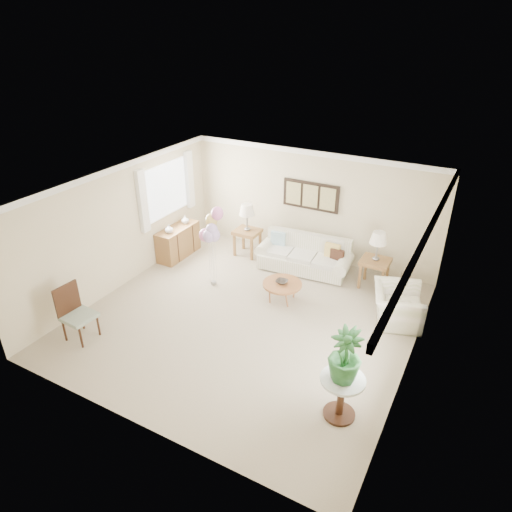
# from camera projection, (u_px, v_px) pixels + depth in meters

# --- Properties ---
(ground_plane) EXTENTS (6.00, 6.00, 0.00)m
(ground_plane) POSITION_uv_depth(u_px,v_px,m) (247.00, 318.00, 8.81)
(ground_plane) COLOR tan
(room_shell) EXTENTS (6.04, 6.04, 2.60)m
(room_shell) POSITION_uv_depth(u_px,v_px,m) (244.00, 239.00, 8.18)
(room_shell) COLOR beige
(room_shell) RESTS_ON ground
(wall_art_triptych) EXTENTS (1.35, 0.06, 0.65)m
(wall_art_triptych) POSITION_uv_depth(u_px,v_px,m) (311.00, 196.00, 10.40)
(wall_art_triptych) COLOR black
(wall_art_triptych) RESTS_ON ground
(sofa) EXTENTS (2.24, 0.97, 0.80)m
(sofa) POSITION_uv_depth(u_px,v_px,m) (305.00, 257.00, 10.39)
(sofa) COLOR silver
(sofa) RESTS_ON ground
(end_table_left) EXTENTS (0.59, 0.54, 0.65)m
(end_table_left) POSITION_uv_depth(u_px,v_px,m) (247.00, 234.00, 10.96)
(end_table_left) COLOR brown
(end_table_left) RESTS_ON ground
(end_table_right) EXTENTS (0.59, 0.54, 0.65)m
(end_table_right) POSITION_uv_depth(u_px,v_px,m) (375.00, 264.00, 9.61)
(end_table_right) COLOR brown
(end_table_right) RESTS_ON ground
(lamp_left) EXTENTS (0.37, 0.37, 0.66)m
(lamp_left) POSITION_uv_depth(u_px,v_px,m) (247.00, 211.00, 10.67)
(lamp_left) COLOR gray
(lamp_left) RESTS_ON end_table_left
(lamp_right) EXTENTS (0.36, 0.36, 0.64)m
(lamp_right) POSITION_uv_depth(u_px,v_px,m) (379.00, 239.00, 9.34)
(lamp_right) COLOR gray
(lamp_right) RESTS_ON end_table_right
(coffee_table) EXTENTS (0.80, 0.80, 0.40)m
(coffee_table) POSITION_uv_depth(u_px,v_px,m) (282.00, 285.00, 9.21)
(coffee_table) COLOR brown
(coffee_table) RESTS_ON ground
(decor_bowl) EXTENTS (0.25, 0.25, 0.06)m
(decor_bowl) POSITION_uv_depth(u_px,v_px,m) (282.00, 282.00, 9.19)
(decor_bowl) COLOR #2F2924
(decor_bowl) RESTS_ON coffee_table
(armchair) EXTENTS (1.15, 1.24, 0.66)m
(armchair) POSITION_uv_depth(u_px,v_px,m) (397.00, 305.00, 8.61)
(armchair) COLOR silver
(armchair) RESTS_ON ground
(side_table) EXTENTS (0.64, 0.64, 0.70)m
(side_table) POSITION_uv_depth(u_px,v_px,m) (342.00, 388.00, 6.43)
(side_table) COLOR silver
(side_table) RESTS_ON ground
(potted_plant) EXTENTS (0.60, 0.60, 0.83)m
(potted_plant) POSITION_uv_depth(u_px,v_px,m) (345.00, 355.00, 6.15)
(potted_plant) COLOR #1E5023
(potted_plant) RESTS_ON side_table
(accent_chair) EXTENTS (0.54, 0.54, 1.04)m
(accent_chair) POSITION_uv_depth(u_px,v_px,m) (75.00, 312.00, 8.06)
(accent_chair) COLOR gray
(accent_chair) RESTS_ON ground
(credenza) EXTENTS (0.46, 1.20, 0.74)m
(credenza) POSITION_uv_depth(u_px,v_px,m) (178.00, 242.00, 10.98)
(credenza) COLOR brown
(credenza) RESTS_ON ground
(vase_white) EXTENTS (0.25, 0.25, 0.19)m
(vase_white) POSITION_uv_depth(u_px,v_px,m) (169.00, 229.00, 10.50)
(vase_white) COLOR silver
(vase_white) RESTS_ON credenza
(vase_sage) EXTENTS (0.18, 0.18, 0.19)m
(vase_sage) POSITION_uv_depth(u_px,v_px,m) (185.00, 220.00, 10.99)
(vase_sage) COLOR #B4B5B3
(vase_sage) RESTS_ON credenza
(balloon_cluster) EXTENTS (0.48, 0.48, 1.80)m
(balloon_cluster) POSITION_uv_depth(u_px,v_px,m) (211.00, 229.00, 9.29)
(balloon_cluster) COLOR gray
(balloon_cluster) RESTS_ON ground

